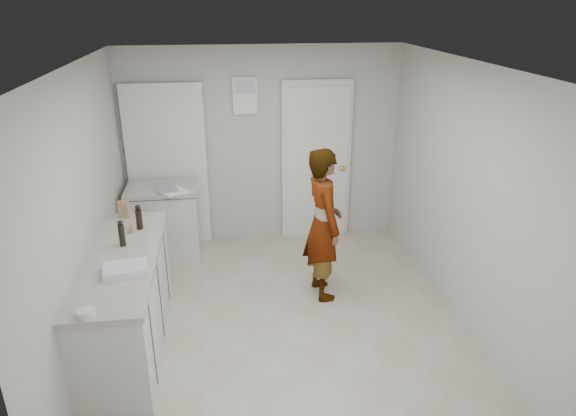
{
  "coord_description": "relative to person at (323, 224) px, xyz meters",
  "views": [
    {
      "loc": [
        -0.53,
        -4.33,
        3.02
      ],
      "look_at": [
        0.11,
        0.4,
        1.05
      ],
      "focal_mm": 32.0,
      "sensor_mm": 36.0,
      "label": 1
    }
  ],
  "objects": [
    {
      "name": "ground",
      "position": [
        -0.49,
        -0.45,
        -0.82
      ],
      "size": [
        4.0,
        4.0,
        0.0
      ],
      "primitive_type": "plane",
      "color": "#ACA691",
      "rests_on": "ground"
    },
    {
      "name": "room_shell",
      "position": [
        -0.67,
        1.5,
        0.2
      ],
      "size": [
        4.0,
        4.0,
        4.0
      ],
      "color": "#B5B3AB",
      "rests_on": "ground"
    },
    {
      "name": "main_counter",
      "position": [
        -1.94,
        -0.65,
        -0.39
      ],
      "size": [
        0.64,
        1.96,
        0.93
      ],
      "color": "silver",
      "rests_on": "ground"
    },
    {
      "name": "side_counter",
      "position": [
        -1.74,
        1.1,
        -0.39
      ],
      "size": [
        0.84,
        0.61,
        0.93
      ],
      "color": "silver",
      "rests_on": "ground"
    },
    {
      "name": "person",
      "position": [
        0.0,
        0.0,
        0.0
      ],
      "size": [
        0.47,
        0.65,
        1.64
      ],
      "primitive_type": "imported",
      "rotation": [
        0.0,
        0.0,
        1.7
      ],
      "color": "silver",
      "rests_on": "ground"
    },
    {
      "name": "cake_mix_box",
      "position": [
        -2.03,
        0.22,
        0.19
      ],
      "size": [
        0.12,
        0.07,
        0.18
      ],
      "primitive_type": "cube",
      "rotation": [
        0.0,
        0.0,
        -0.22
      ],
      "color": "olive",
      "rests_on": "main_counter"
    },
    {
      "name": "spice_jar",
      "position": [
        -1.89,
        -0.17,
        0.15
      ],
      "size": [
        0.06,
        0.06,
        0.08
      ],
      "primitive_type": "cylinder",
      "color": "tan",
      "rests_on": "main_counter"
    },
    {
      "name": "oil_cruet_a",
      "position": [
        -1.84,
        -0.09,
        0.22
      ],
      "size": [
        0.06,
        0.06,
        0.25
      ],
      "color": "black",
      "rests_on": "main_counter"
    },
    {
      "name": "oil_cruet_b",
      "position": [
        -1.95,
        -0.44,
        0.22
      ],
      "size": [
        0.06,
        0.06,
        0.25
      ],
      "color": "black",
      "rests_on": "main_counter"
    },
    {
      "name": "baking_dish",
      "position": [
        -1.84,
        -0.95,
        0.13
      ],
      "size": [
        0.38,
        0.3,
        0.06
      ],
      "rotation": [
        0.0,
        0.0,
        0.15
      ],
      "color": "silver",
      "rests_on": "main_counter"
    },
    {
      "name": "egg_bowl",
      "position": [
        -2.03,
        -1.55,
        0.13
      ],
      "size": [
        0.13,
        0.13,
        0.05
      ],
      "color": "silver",
      "rests_on": "main_counter"
    },
    {
      "name": "papers",
      "position": [
        -1.61,
        0.94,
        0.11
      ],
      "size": [
        0.42,
        0.44,
        0.01
      ],
      "primitive_type": "cube",
      "rotation": [
        0.0,
        0.0,
        0.6
      ],
      "color": "white",
      "rests_on": "side_counter"
    }
  ]
}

